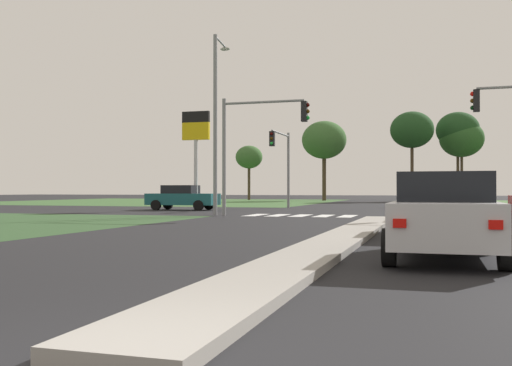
% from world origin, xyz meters
% --- Properties ---
extents(ground_plane, '(200.00, 200.00, 0.00)m').
position_xyz_m(ground_plane, '(0.00, 30.00, 0.00)').
color(ground_plane, black).
extents(grass_verge_far_left, '(35.00, 35.00, 0.01)m').
position_xyz_m(grass_verge_far_left, '(-25.50, 54.50, 0.00)').
color(grass_verge_far_left, '#385B2D').
rests_on(grass_verge_far_left, ground).
extents(median_island_near, '(1.20, 22.00, 0.14)m').
position_xyz_m(median_island_near, '(0.00, 11.00, 0.07)').
color(median_island_near, gray).
rests_on(median_island_near, ground).
extents(median_island_far, '(1.20, 36.00, 0.14)m').
position_xyz_m(median_island_far, '(0.00, 55.00, 0.07)').
color(median_island_far, gray).
rests_on(median_island_far, ground).
extents(lane_dash_second, '(0.14, 2.00, 0.01)m').
position_xyz_m(lane_dash_second, '(3.50, 10.94, 0.01)').
color(lane_dash_second, silver).
rests_on(lane_dash_second, ground).
extents(lane_dash_third, '(0.14, 2.00, 0.01)m').
position_xyz_m(lane_dash_third, '(3.50, 16.94, 0.01)').
color(lane_dash_third, silver).
rests_on(lane_dash_third, ground).
extents(stop_bar_near, '(6.40, 0.50, 0.01)m').
position_xyz_m(stop_bar_near, '(3.80, 23.00, 0.01)').
color(stop_bar_near, silver).
rests_on(stop_bar_near, ground).
extents(crosswalk_bar_near, '(0.70, 2.80, 0.01)m').
position_xyz_m(crosswalk_bar_near, '(-6.40, 24.80, 0.01)').
color(crosswalk_bar_near, silver).
rests_on(crosswalk_bar_near, ground).
extents(crosswalk_bar_second, '(0.70, 2.80, 0.01)m').
position_xyz_m(crosswalk_bar_second, '(-5.25, 24.80, 0.01)').
color(crosswalk_bar_second, silver).
rests_on(crosswalk_bar_second, ground).
extents(crosswalk_bar_third, '(0.70, 2.80, 0.01)m').
position_xyz_m(crosswalk_bar_third, '(-4.10, 24.80, 0.01)').
color(crosswalk_bar_third, silver).
rests_on(crosswalk_bar_third, ground).
extents(crosswalk_bar_fourth, '(0.70, 2.80, 0.01)m').
position_xyz_m(crosswalk_bar_fourth, '(-2.95, 24.80, 0.01)').
color(crosswalk_bar_fourth, silver).
rests_on(crosswalk_bar_fourth, ground).
extents(crosswalk_bar_fifth, '(0.70, 2.80, 0.01)m').
position_xyz_m(crosswalk_bar_fifth, '(-1.80, 24.80, 0.01)').
color(crosswalk_bar_fifth, silver).
rests_on(crosswalk_bar_fifth, ground).
extents(car_beige_near, '(1.95, 4.42, 1.52)m').
position_xyz_m(car_beige_near, '(2.24, 13.51, 0.78)').
color(car_beige_near, '#BCAD8E').
rests_on(car_beige_near, ground).
extents(car_teal_second, '(4.51, 1.96, 1.56)m').
position_xyz_m(car_teal_second, '(-13.03, 30.66, 0.80)').
color(car_teal_second, '#19565B').
rests_on(car_teal_second, ground).
extents(car_grey_third, '(2.03, 4.53, 1.50)m').
position_xyz_m(car_grey_third, '(2.38, 20.29, 0.77)').
color(car_grey_third, slate).
rests_on(car_grey_third, ground).
extents(car_silver_sixth, '(2.02, 4.40, 1.59)m').
position_xyz_m(car_silver_sixth, '(2.39, 7.78, 0.81)').
color(car_silver_sixth, '#B7B7BC').
rests_on(car_silver_sixth, ground).
extents(car_white_seventh, '(4.55, 2.00, 1.55)m').
position_xyz_m(car_white_seventh, '(2.91, 32.04, 0.79)').
color(car_white_seventh, silver).
rests_on(car_white_seventh, ground).
extents(traffic_signal_near_left, '(4.34, 0.32, 5.72)m').
position_xyz_m(traffic_signal_near_left, '(-6.07, 23.40, 3.91)').
color(traffic_signal_near_left, gray).
rests_on(traffic_signal_near_left, ground).
extents(traffic_signal_far_left, '(0.32, 4.67, 5.27)m').
position_xyz_m(traffic_signal_far_left, '(-7.60, 34.86, 3.65)').
color(traffic_signal_far_left, gray).
rests_on(traffic_signal_far_left, ground).
extents(street_lamp_second, '(0.65, 2.46, 9.09)m').
position_xyz_m(street_lamp_second, '(-8.36, 24.33, 5.11)').
color(street_lamp_second, gray).
rests_on(street_lamp_second, ground).
extents(pedestrian_at_median, '(0.34, 0.34, 1.80)m').
position_xyz_m(pedestrian_at_median, '(0.20, 39.66, 1.23)').
color(pedestrian_at_median, '#335184').
rests_on(pedestrian_at_median, median_island_far).
extents(fuel_price_totem, '(1.80, 0.24, 6.23)m').
position_xyz_m(fuel_price_totem, '(-12.23, 30.93, 4.56)').
color(fuel_price_totem, silver).
rests_on(fuel_price_totem, ground).
extents(treeline_near, '(3.34, 3.34, 6.74)m').
position_xyz_m(treeline_near, '(-19.82, 66.12, 5.27)').
color(treeline_near, '#423323').
rests_on(treeline_near, ground).
extents(treeline_second, '(5.21, 5.21, 9.32)m').
position_xyz_m(treeline_second, '(-10.18, 64.86, 7.07)').
color(treeline_second, '#423323').
rests_on(treeline_second, ground).
extents(treeline_third, '(4.78, 4.78, 9.99)m').
position_xyz_m(treeline_third, '(-0.19, 64.29, 7.91)').
color(treeline_third, '#423323').
rests_on(treeline_third, ground).
extents(treeline_fourth, '(4.98, 4.98, 9.24)m').
position_xyz_m(treeline_fourth, '(5.19, 67.86, 7.10)').
color(treeline_fourth, '#423323').
rests_on(treeline_fourth, ground).
extents(treeline_fifth, '(4.86, 4.86, 10.20)m').
position_xyz_m(treeline_fifth, '(4.77, 67.91, 8.10)').
color(treeline_fifth, '#423323').
rests_on(treeline_fifth, ground).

